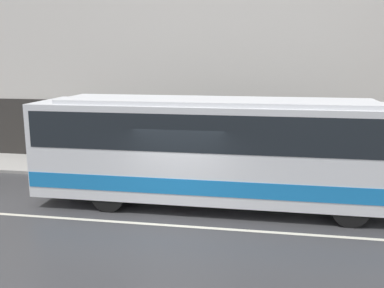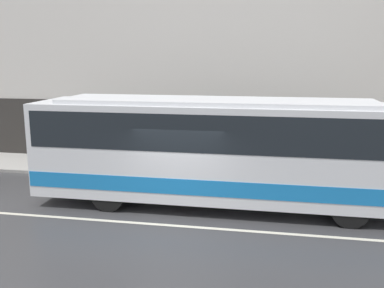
# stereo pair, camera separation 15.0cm
# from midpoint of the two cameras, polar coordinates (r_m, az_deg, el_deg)

# --- Properties ---
(ground_plane) EXTENTS (60.00, 60.00, 0.00)m
(ground_plane) POSITION_cam_midpoint_polar(r_m,az_deg,el_deg) (11.65, -2.76, -10.84)
(ground_plane) COLOR #38383A
(sidewalk) EXTENTS (60.00, 2.74, 0.12)m
(sidewalk) POSITION_cam_midpoint_polar(r_m,az_deg,el_deg) (16.64, 1.27, -3.67)
(sidewalk) COLOR #A09E99
(sidewalk) RESTS_ON ground_plane
(building_facade) EXTENTS (60.00, 0.35, 10.42)m
(building_facade) POSITION_cam_midpoint_polar(r_m,az_deg,el_deg) (17.55, 2.11, 13.50)
(building_facade) COLOR silver
(building_facade) RESTS_ON ground_plane
(lane_stripe) EXTENTS (54.00, 0.14, 0.01)m
(lane_stripe) POSITION_cam_midpoint_polar(r_m,az_deg,el_deg) (11.65, -2.76, -10.82)
(lane_stripe) COLOR beige
(lane_stripe) RESTS_ON ground_plane
(transit_bus) EXTENTS (10.74, 2.52, 3.22)m
(transit_bus) POSITION_cam_midpoint_polar(r_m,az_deg,el_deg) (12.73, 2.72, -0.32)
(transit_bus) COLOR silver
(transit_bus) RESTS_ON ground_plane
(pedestrian_waiting) EXTENTS (0.36, 0.36, 1.62)m
(pedestrian_waiting) POSITION_cam_midpoint_polar(r_m,az_deg,el_deg) (17.50, -1.76, -0.17)
(pedestrian_waiting) COLOR maroon
(pedestrian_waiting) RESTS_ON sidewalk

